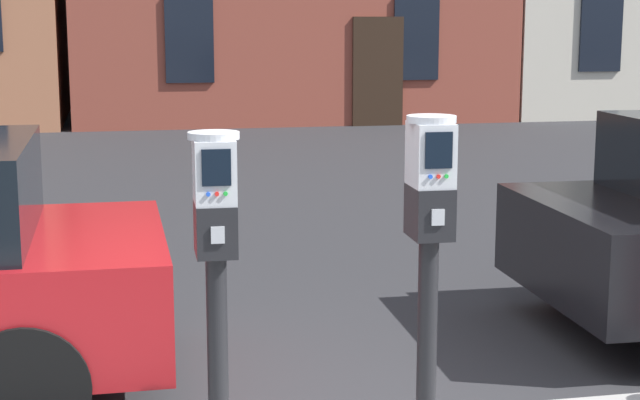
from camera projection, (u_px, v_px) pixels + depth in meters
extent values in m
cylinder|color=black|center=(218.00, 362.00, 4.33)|extent=(0.09, 0.09, 0.95)
cube|color=black|center=(215.00, 229.00, 4.22)|extent=(0.18, 0.24, 0.22)
cube|color=#A5A8AD|center=(218.00, 235.00, 4.10)|extent=(0.06, 0.01, 0.07)
cube|color=#B7BABF|center=(214.00, 171.00, 4.18)|extent=(0.18, 0.23, 0.27)
cube|color=black|center=(216.00, 168.00, 4.06)|extent=(0.12, 0.01, 0.15)
cylinder|color=blue|center=(208.00, 194.00, 4.07)|extent=(0.02, 0.01, 0.02)
cylinder|color=red|center=(217.00, 194.00, 4.08)|extent=(0.02, 0.01, 0.02)
cylinder|color=green|center=(225.00, 194.00, 4.08)|extent=(0.02, 0.01, 0.02)
cylinder|color=#B7BABF|center=(214.00, 135.00, 4.15)|extent=(0.22, 0.22, 0.03)
cylinder|color=black|center=(427.00, 344.00, 4.51)|extent=(0.09, 0.09, 0.98)
cube|color=black|center=(430.00, 212.00, 4.40)|extent=(0.18, 0.24, 0.23)
cube|color=#A5A8AD|center=(438.00, 217.00, 4.28)|extent=(0.06, 0.01, 0.07)
cube|color=#B7BABF|center=(431.00, 155.00, 4.36)|extent=(0.18, 0.23, 0.28)
cube|color=black|center=(439.00, 150.00, 4.24)|extent=(0.12, 0.01, 0.16)
cylinder|color=blue|center=(430.00, 177.00, 4.25)|extent=(0.02, 0.01, 0.02)
cylinder|color=red|center=(438.00, 176.00, 4.25)|extent=(0.02, 0.01, 0.02)
cylinder|color=green|center=(446.00, 176.00, 4.26)|extent=(0.02, 0.01, 0.02)
cylinder|color=#B7BABF|center=(431.00, 119.00, 4.33)|extent=(0.22, 0.22, 0.03)
cylinder|color=black|center=(592.00, 260.00, 7.40)|extent=(0.64, 0.23, 0.64)
cylinder|color=black|center=(25.00, 386.00, 4.86)|extent=(0.64, 0.22, 0.64)
cylinder|color=black|center=(45.00, 296.00, 6.44)|extent=(0.64, 0.22, 0.64)
cube|color=black|center=(189.00, 39.00, 18.64)|extent=(0.90, 0.06, 1.60)
cube|color=black|center=(416.00, 39.00, 19.51)|extent=(0.90, 0.06, 1.60)
cube|color=black|center=(378.00, 72.00, 19.47)|extent=(1.00, 0.07, 2.10)
cube|color=black|center=(601.00, 32.00, 20.25)|extent=(0.90, 0.06, 1.60)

